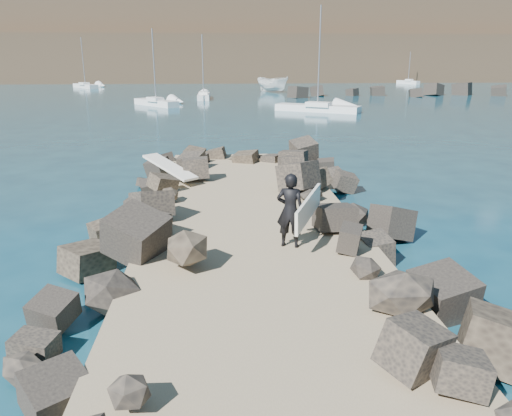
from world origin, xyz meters
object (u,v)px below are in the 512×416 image
at_px(boat_imported, 273,84).
at_px(sailboat_a, 156,103).
at_px(surfer_with_board, 293,210).
at_px(surfboard_resting, 170,170).

distance_m(boat_imported, sailboat_a, 25.95).
xyz_separation_m(boat_imported, surfer_with_board, (-6.47, -65.58, 0.35)).
distance_m(boat_imported, surfer_with_board, 65.90).
xyz_separation_m(surfer_with_board, sailboat_a, (-8.58, 44.46, -1.19)).
xyz_separation_m(surfboard_resting, boat_imported, (10.10, 58.57, 0.14)).
xyz_separation_m(surfboard_resting, surfer_with_board, (3.63, -7.01, 0.49)).
relative_size(surfboard_resting, surfer_with_board, 1.24).
bearing_deg(sailboat_a, surfer_with_board, -79.07).
relative_size(boat_imported, surfer_with_board, 2.87).
relative_size(boat_imported, sailboat_a, 0.75).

